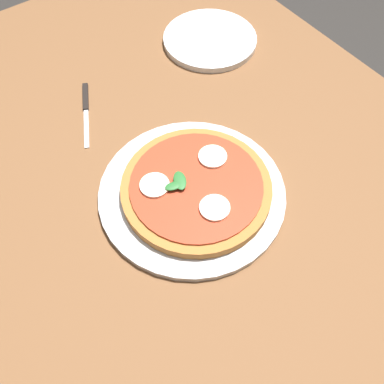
{
  "coord_description": "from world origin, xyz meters",
  "views": [
    {
      "loc": [
        0.44,
        -0.22,
        1.37
      ],
      "look_at": [
        0.09,
        0.03,
        0.72
      ],
      "focal_mm": 42.02,
      "sensor_mm": 36.0,
      "label": 1
    }
  ],
  "objects_px": {
    "serving_tray": "(192,193)",
    "knife": "(86,106)",
    "pizza": "(196,188)",
    "dining_table": "(154,197)",
    "plate_white": "(210,40)"
  },
  "relations": [
    {
      "from": "serving_tray",
      "to": "pizza",
      "type": "distance_m",
      "value": 0.02
    },
    {
      "from": "serving_tray",
      "to": "plate_white",
      "type": "xyz_separation_m",
      "value": [
        -0.31,
        0.28,
        0.0
      ]
    },
    {
      "from": "knife",
      "to": "dining_table",
      "type": "bearing_deg",
      "value": 5.16
    },
    {
      "from": "serving_tray",
      "to": "knife",
      "type": "distance_m",
      "value": 0.3
    },
    {
      "from": "pizza",
      "to": "dining_table",
      "type": "bearing_deg",
      "value": -159.37
    },
    {
      "from": "serving_tray",
      "to": "pizza",
      "type": "xyz_separation_m",
      "value": [
        0.0,
        0.01,
        0.02
      ]
    },
    {
      "from": "dining_table",
      "to": "plate_white",
      "type": "height_order",
      "value": "plate_white"
    },
    {
      "from": "dining_table",
      "to": "serving_tray",
      "type": "height_order",
      "value": "serving_tray"
    },
    {
      "from": "pizza",
      "to": "knife",
      "type": "relative_size",
      "value": 1.64
    },
    {
      "from": "serving_tray",
      "to": "pizza",
      "type": "relative_size",
      "value": 1.25
    },
    {
      "from": "dining_table",
      "to": "knife",
      "type": "xyz_separation_m",
      "value": [
        -0.21,
        -0.02,
        0.09
      ]
    },
    {
      "from": "dining_table",
      "to": "serving_tray",
      "type": "xyz_separation_m",
      "value": [
        0.09,
        0.03,
        0.1
      ]
    },
    {
      "from": "dining_table",
      "to": "pizza",
      "type": "distance_m",
      "value": 0.15
    },
    {
      "from": "plate_white",
      "to": "knife",
      "type": "bearing_deg",
      "value": -87.19
    },
    {
      "from": "dining_table",
      "to": "pizza",
      "type": "bearing_deg",
      "value": 20.63
    }
  ]
}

